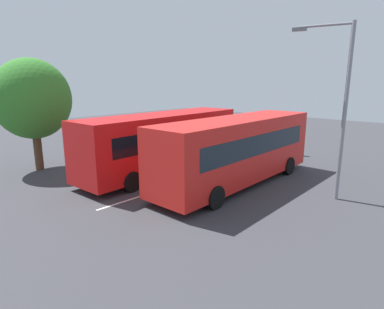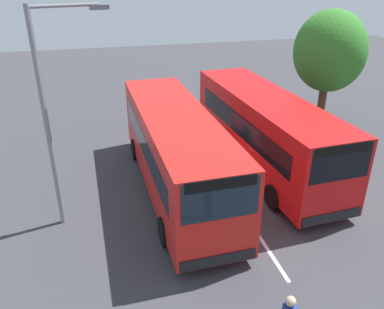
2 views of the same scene
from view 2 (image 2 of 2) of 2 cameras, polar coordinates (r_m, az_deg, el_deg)
ground_plane at (r=16.37m, az=4.35°, el=-3.61°), size 63.24×63.24×0.00m
bus_far_left at (r=14.78m, az=-2.34°, el=0.73°), size 10.10×2.73×3.21m
bus_center_left at (r=16.94m, az=10.63°, el=3.66°), size 10.16×2.97×3.21m
street_lamp at (r=12.69m, az=-19.85°, el=6.43°), size 0.69×2.32×7.14m
depot_tree at (r=22.77m, az=19.51°, el=14.05°), size 4.13×3.71×6.13m
lane_stripe_outer_left at (r=16.37m, az=4.35°, el=-3.60°), size 12.26×0.25×0.01m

